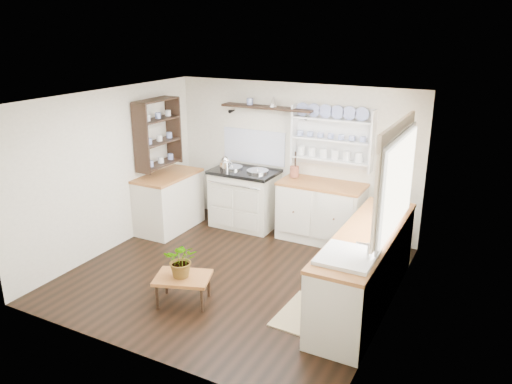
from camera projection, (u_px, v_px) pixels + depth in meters
floor at (234, 274)px, 6.57m from camera, size 4.00×3.80×0.01m
wall_back at (293, 157)px, 7.80m from camera, size 4.00×0.02×2.30m
wall_right at (395, 219)px, 5.32m from camera, size 0.02×3.80×2.30m
wall_left at (111, 171)px, 7.08m from camera, size 0.02×3.80×2.30m
ceiling at (231, 98)px, 5.83m from camera, size 4.00×3.80×0.01m
window at (396, 178)px, 5.34m from camera, size 0.08×1.55×1.22m
aga_cooker at (245, 197)px, 8.04m from camera, size 1.05×0.73×0.97m
back_cabinets at (321, 211)px, 7.50m from camera, size 1.27×0.63×0.90m
right_cabinets at (365, 267)px, 5.76m from camera, size 0.62×2.43×0.90m
belfast_sink at (347, 267)px, 5.02m from camera, size 0.55×0.60×0.45m
left_cabinets at (169, 201)px, 7.92m from camera, size 0.62×1.13×0.90m
plate_rack at (334, 136)px, 7.35m from camera, size 1.20×0.22×0.90m
high_shelf at (267, 108)px, 7.63m from camera, size 1.50×0.29×0.16m
left_shelving at (158, 133)px, 7.64m from camera, size 0.28×0.80×1.05m
kettle at (225, 163)px, 7.88m from camera, size 0.18×0.18×0.22m
utensil_crock at (294, 172)px, 7.61m from camera, size 0.14×0.14×0.16m
center_table at (183, 280)px, 5.81m from camera, size 0.74×0.63×0.34m
potted_plant at (182, 260)px, 5.73m from camera, size 0.49×0.46×0.43m
floor_rug at (306, 314)px, 5.66m from camera, size 0.58×0.87×0.02m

